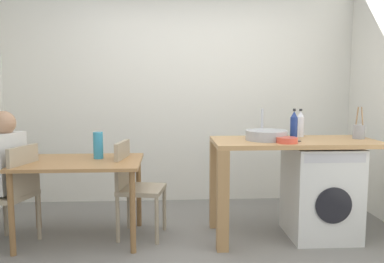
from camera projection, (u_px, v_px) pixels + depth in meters
The scene contains 15 objects.
ground_plane at pixel (187, 259), 3.25m from camera, with size 5.46×5.46×0.00m, color slate.
wall_back at pixel (180, 91), 4.84m from camera, with size 4.60×0.10×2.70m, color silver.
dining_table at pixel (80, 171), 3.60m from camera, with size 1.10×0.76×0.74m.
chair_person_seat at pixel (14, 190), 3.46m from camera, with size 0.50×0.50×0.90m.
chair_opposite at pixel (134, 183), 3.70m from camera, with size 0.46×0.46×0.90m.
kitchen_counter at pixel (271, 157), 3.65m from camera, with size 1.50×0.68×0.92m.
washing_machine at pixel (320, 191), 3.71m from camera, with size 0.60×0.61×0.86m.
sink_basin at pixel (266, 135), 3.62m from camera, with size 0.38×0.38×0.09m, color #9EA0A5.
tap at pixel (262, 123), 3.79m from camera, with size 0.02×0.02×0.28m, color #B2B2B7.
bottle_tall_green at pixel (294, 125), 3.68m from camera, with size 0.07×0.07×0.28m.
bottle_squat_brown at pixel (300, 124), 3.86m from camera, with size 0.07×0.07×0.27m.
mixing_bowl at pixel (287, 140), 3.43m from camera, with size 0.18×0.18×0.05m.
utensil_crock at pixel (359, 131), 3.72m from camera, with size 0.11×0.11×0.30m.
vase at pixel (98, 145), 3.68m from camera, with size 0.09×0.09×0.25m, color teal.
scissors at pixel (292, 141), 3.54m from camera, with size 0.15×0.06×0.01m.
Camera 1 is at (-0.14, -3.11, 1.41)m, focal length 37.02 mm.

